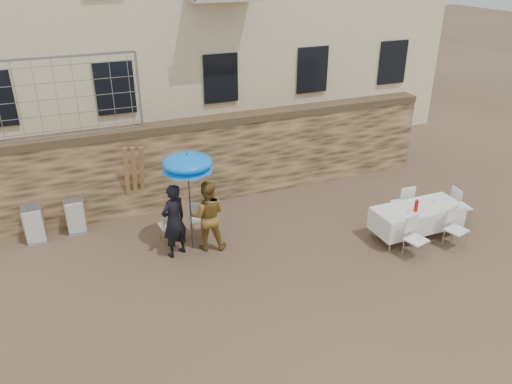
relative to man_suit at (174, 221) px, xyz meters
name	(u,v)px	position (x,y,z in m)	size (l,w,h in m)	color
ground	(281,310)	(1.33, -2.63, -0.84)	(80.00, 80.00, 0.00)	brown
stone_wall	(201,162)	(1.33, 2.37, 0.26)	(13.00, 0.50, 2.20)	olive
chain_link_fence	(67,98)	(-1.67, 2.37, 2.26)	(3.20, 0.06, 1.80)	gray
man_suit	(174,221)	(0.00, 0.00, 0.00)	(0.62, 0.40, 1.69)	black
woman_dress	(208,216)	(0.75, 0.00, -0.03)	(0.79, 0.62, 1.63)	#AF8335
umbrella	(188,166)	(0.40, 0.10, 1.18)	(1.11, 1.11, 2.13)	#3F3F44
couple_chair_left	(169,224)	(0.00, 0.55, -0.36)	(0.48, 0.48, 0.96)	white
couple_chair_right	(199,218)	(0.70, 0.55, -0.36)	(0.48, 0.48, 0.96)	white
banquet_table	(418,208)	(5.36, -1.37, -0.11)	(2.10, 0.85, 0.78)	white
soda_bottle	(416,206)	(5.16, -1.52, 0.06)	(0.09, 0.09, 0.26)	red
table_chair_front_left	(416,239)	(4.76, -2.12, -0.36)	(0.48, 0.48, 0.96)	white
table_chair_front_right	(457,229)	(5.86, -2.12, -0.36)	(0.48, 0.48, 0.96)	white
table_chair_back	(402,202)	(5.56, -0.57, -0.36)	(0.48, 0.48, 0.96)	white
table_chair_side	(461,206)	(6.76, -1.27, -0.36)	(0.48, 0.48, 0.96)	white
chair_stack_left	(34,220)	(-2.83, 1.96, -0.38)	(0.46, 0.55, 0.92)	white
chair_stack_right	(75,213)	(-1.93, 1.96, -0.38)	(0.46, 0.47, 0.92)	white
wood_planks	(140,180)	(-0.33, 2.03, 0.16)	(0.70, 0.20, 2.00)	#A37749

